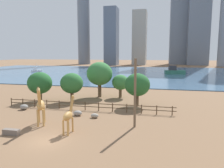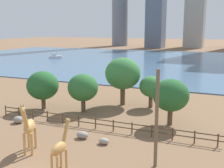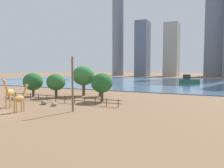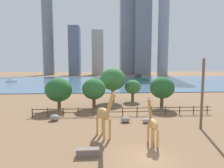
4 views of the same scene
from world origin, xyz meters
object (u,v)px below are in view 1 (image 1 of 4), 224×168
at_px(tree_center_broad, 100,74).
at_px(tree_left_small, 120,82).
at_px(tree_left_large, 72,83).
at_px(tree_right_small, 137,85).
at_px(tree_right_tall, 40,83).
at_px(utility_pole, 135,93).
at_px(boulder_by_pole, 95,116).
at_px(boat_ferry, 174,71).
at_px(giraffe_tall, 40,106).
at_px(boulder_small, 78,113).
at_px(boulder_near_fence, 24,107).
at_px(giraffe_companion, 68,116).
at_px(feeding_trough, 11,132).
at_px(boat_sailboat, 36,70).

height_order(tree_center_broad, tree_left_small, tree_center_broad).
xyz_separation_m(tree_left_large, tree_right_small, (11.68, -0.78, 0.21)).
bearing_deg(tree_center_broad, tree_right_small, -36.91).
xyz_separation_m(tree_left_large, tree_right_tall, (-5.70, -0.93, 0.01)).
bearing_deg(tree_right_tall, tree_center_broad, 33.54).
relative_size(utility_pole, tree_left_small, 1.79).
distance_m(boulder_by_pole, boat_ferry, 66.64).
bearing_deg(tree_right_small, boulder_by_pole, -121.07).
relative_size(tree_left_large, tree_center_broad, 0.74).
bearing_deg(giraffe_tall, tree_right_tall, -175.23).
bearing_deg(boulder_small, boulder_near_fence, 172.12).
height_order(boulder_near_fence, boulder_small, boulder_near_fence).
bearing_deg(tree_left_large, giraffe_tall, -83.42).
height_order(boulder_near_fence, boulder_by_pole, boulder_near_fence).
height_order(utility_pole, tree_right_tall, utility_pole).
xyz_separation_m(boulder_small, tree_right_tall, (-9.99, 7.31, 2.94)).
relative_size(giraffe_companion, boulder_by_pole, 3.94).
relative_size(boulder_near_fence, tree_right_small, 0.23).
bearing_deg(utility_pole, boulder_by_pole, 156.26).
distance_m(tree_left_large, tree_center_broad, 6.53).
distance_m(boulder_by_pole, tree_right_small, 9.81).
bearing_deg(giraffe_tall, feeding_trough, -46.99).
xyz_separation_m(giraffe_companion, boat_ferry, (14.93, 71.16, -0.53)).
height_order(boulder_by_pole, boat_sailboat, boat_sailboat).
bearing_deg(tree_right_small, utility_pole, -85.34).
xyz_separation_m(boulder_near_fence, tree_right_small, (16.60, 6.19, 3.08)).
xyz_separation_m(tree_left_large, tree_center_broad, (3.64, 5.26, 1.29)).
distance_m(utility_pole, tree_center_broad, 18.72).
height_order(utility_pole, tree_right_small, utility_pole).
height_order(giraffe_tall, tree_left_large, tree_left_large).
bearing_deg(giraffe_tall, giraffe_companion, 41.40).
bearing_deg(boulder_small, giraffe_tall, -120.93).
distance_m(boulder_by_pole, boat_sailboat, 78.66).
height_order(boulder_near_fence, tree_left_large, tree_left_large).
height_order(giraffe_companion, feeding_trough, giraffe_companion).
bearing_deg(tree_left_small, giraffe_tall, -108.84).
height_order(giraffe_tall, tree_center_broad, tree_center_broad).
xyz_separation_m(giraffe_tall, giraffe_companion, (4.34, -1.79, -0.46)).
distance_m(boulder_by_pole, tree_left_small, 14.47).
height_order(tree_right_tall, tree_right_small, tree_right_small).
relative_size(tree_left_large, tree_right_tall, 0.97).
distance_m(boulder_by_pole, tree_left_large, 11.51).
height_order(boulder_small, feeding_trough, boulder_small).
bearing_deg(feeding_trough, tree_right_small, 53.72).
xyz_separation_m(tree_center_broad, tree_left_small, (4.12, 0.21, -1.62)).
height_order(boulder_small, tree_right_small, tree_right_small).
relative_size(boulder_by_pole, boulder_small, 0.84).
distance_m(utility_pole, boat_ferry, 68.20).
bearing_deg(boat_ferry, utility_pole, -105.51).
bearing_deg(tree_right_small, boat_sailboat, 133.53).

